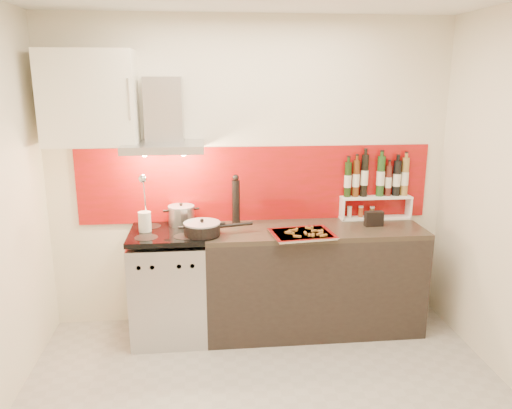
{
  "coord_description": "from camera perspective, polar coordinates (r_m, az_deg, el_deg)",
  "views": [
    {
      "loc": [
        -0.39,
        -2.77,
        2.11
      ],
      "look_at": [
        0.0,
        0.95,
        1.15
      ],
      "focal_mm": 35.0,
      "sensor_mm": 36.0,
      "label": 1
    }
  ],
  "objects": [
    {
      "name": "baking_tray",
      "position": [
        3.93,
        5.32,
        -3.35
      ],
      "size": [
        0.52,
        0.42,
        0.03
      ],
      "color": "silver",
      "rests_on": "counter"
    },
    {
      "name": "stock_pot",
      "position": [
        4.2,
        -8.52,
        -1.21
      ],
      "size": [
        0.22,
        0.22,
        0.19
      ],
      "color": "#B7B7BA",
      "rests_on": "range_stove"
    },
    {
      "name": "caddy_box",
      "position": [
        4.27,
        13.32,
        -1.62
      ],
      "size": [
        0.15,
        0.07,
        0.13
      ],
      "primitive_type": "cube",
      "rotation": [
        0.0,
        0.0,
        0.05
      ],
      "color": "black",
      "rests_on": "counter"
    },
    {
      "name": "range_hood",
      "position": [
        4.03,
        -10.5,
        8.95
      ],
      "size": [
        0.62,
        0.5,
        0.61
      ],
      "color": "#B7B7BA",
      "rests_on": "back_wall"
    },
    {
      "name": "back_wall",
      "position": [
        4.26,
        -0.63,
        3.45
      ],
      "size": [
        3.4,
        0.02,
        2.6
      ],
      "primitive_type": "cube",
      "color": "silver",
      "rests_on": "ground"
    },
    {
      "name": "upper_cabinet",
      "position": [
        4.09,
        -18.51,
        11.45
      ],
      "size": [
        0.7,
        0.35,
        0.72
      ],
      "primitive_type": "cube",
      "color": "white",
      "rests_on": "back_wall"
    },
    {
      "name": "counter",
      "position": [
        4.3,
        6.51,
        -8.41
      ],
      "size": [
        1.8,
        0.6,
        0.9
      ],
      "color": "black",
      "rests_on": "ground"
    },
    {
      "name": "range_stove",
      "position": [
        4.22,
        -9.84,
        -9.13
      ],
      "size": [
        0.6,
        0.6,
        0.91
      ],
      "color": "#B7B7BA",
      "rests_on": "ground"
    },
    {
      "name": "step_shelf",
      "position": [
        4.46,
        13.58,
        1.88
      ],
      "size": [
        0.62,
        0.17,
        0.57
      ],
      "color": "white",
      "rests_on": "counter"
    },
    {
      "name": "utensil_jar",
      "position": [
        4.04,
        -12.62,
        -1.23
      ],
      "size": [
        0.1,
        0.15,
        0.49
      ],
      "color": "silver",
      "rests_on": "range_stove"
    },
    {
      "name": "backsplash",
      "position": [
        4.27,
        0.06,
        2.38
      ],
      "size": [
        3.0,
        0.02,
        0.64
      ],
      "primitive_type": "cube",
      "color": "maroon",
      "rests_on": "back_wall"
    },
    {
      "name": "saute_pan",
      "position": [
        3.92,
        -6.07,
        -2.73
      ],
      "size": [
        0.55,
        0.29,
        0.13
      ],
      "color": "black",
      "rests_on": "range_stove"
    },
    {
      "name": "pepper_mill",
      "position": [
        4.16,
        -2.31,
        0.46
      ],
      "size": [
        0.07,
        0.07,
        0.43
      ],
      "color": "black",
      "rests_on": "counter"
    }
  ]
}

